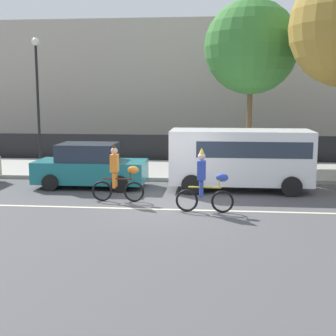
% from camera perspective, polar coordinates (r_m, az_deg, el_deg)
% --- Properties ---
extents(ground_plane, '(80.00, 80.00, 0.00)m').
position_cam_1_polar(ground_plane, '(14.65, 1.19, -4.63)').
color(ground_plane, '#4C4C4F').
extents(road_centre_line, '(36.00, 0.14, 0.01)m').
position_cam_1_polar(road_centre_line, '(14.16, 1.02, -5.08)').
color(road_centre_line, beige).
rests_on(road_centre_line, ground).
extents(sidewalk_curb, '(60.00, 5.00, 0.15)m').
position_cam_1_polar(sidewalk_curb, '(21.00, 2.61, -0.26)').
color(sidewalk_curb, '#9E9B93').
rests_on(sidewalk_curb, ground).
extents(fence_line, '(40.00, 0.08, 1.40)m').
position_cam_1_polar(fence_line, '(23.78, 3.00, 2.35)').
color(fence_line, black).
rests_on(fence_line, ground).
extents(building_backdrop, '(28.00, 8.00, 7.89)m').
position_cam_1_polar(building_backdrop, '(32.51, -2.24, 9.88)').
color(building_backdrop, '#B2A899').
rests_on(building_backdrop, ground).
extents(parade_cyclist_orange, '(1.72, 0.50, 1.92)m').
position_cam_1_polar(parade_cyclist_orange, '(15.14, -6.10, -0.98)').
color(parade_cyclist_orange, black).
rests_on(parade_cyclist_orange, ground).
extents(parade_cyclist_cobalt, '(1.72, 0.50, 1.92)m').
position_cam_1_polar(parade_cyclist_cobalt, '(13.73, 4.57, -1.98)').
color(parade_cyclist_cobalt, black).
rests_on(parade_cyclist_cobalt, ground).
extents(parked_van_white, '(5.00, 2.22, 2.18)m').
position_cam_1_polar(parked_van_white, '(17.06, 9.04, 1.58)').
color(parked_van_white, white).
rests_on(parked_van_white, ground).
extents(parked_car_teal, '(4.10, 1.92, 1.64)m').
position_cam_1_polar(parked_car_teal, '(17.69, -9.47, 0.19)').
color(parked_car_teal, '#1E727A').
rests_on(parked_car_teal, ground).
extents(street_lamp_post, '(0.36, 0.36, 5.86)m').
position_cam_1_polar(street_lamp_post, '(22.92, -15.66, 10.02)').
color(street_lamp_post, black).
rests_on(street_lamp_post, sidewalk_curb).
extents(street_tree_far_corner, '(4.32, 4.32, 7.60)m').
position_cam_1_polar(street_tree_far_corner, '(22.47, 10.11, 14.31)').
color(street_tree_far_corner, brown).
rests_on(street_tree_far_corner, sidewalk_curb).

